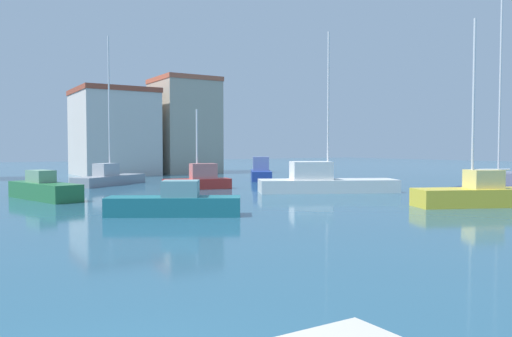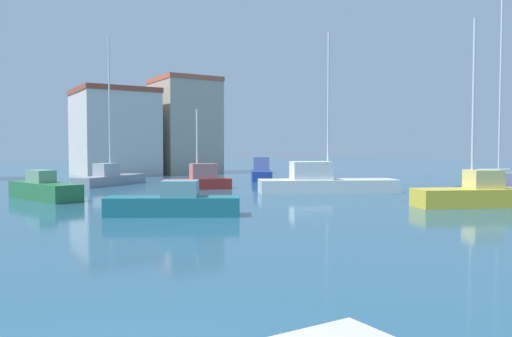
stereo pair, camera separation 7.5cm
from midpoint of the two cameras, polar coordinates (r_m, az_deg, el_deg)
The scene contains 11 objects.
water at distance 30.12m, azimuth 0.38°, elevation -2.97°, with size 160.00×160.00×0.00m, color #285670.
sailboat_white_far_right at distance 31.77m, azimuth 7.80°, elevation -1.49°, with size 8.81×5.96×10.05m.
motorboat_teal_behind_lamppost at distance 21.04m, azimuth -9.21°, elevation -3.94°, with size 5.46×4.02×1.46m.
motorboat_blue_outer_mooring at distance 43.31m, azimuth 0.64°, elevation -0.41°, with size 3.93×5.14×2.02m.
sailboat_red_mid_harbor at distance 34.19m, azimuth -6.44°, elevation -1.24°, with size 4.73×2.24×5.40m.
sailboat_grey_distant_east at distance 39.21m, azimuth -16.32°, elevation -0.96°, with size 6.43×5.38×11.16m.
sailboat_navy_far_left at distance 33.81m, azimuth 26.12°, elevation -1.76°, with size 9.17×4.39×11.94m.
sailboat_yellow_inner_mooring at distance 26.11m, azimuth 23.66°, elevation -2.63°, with size 5.75×3.83×8.92m.
motorboat_green_distant_north at distance 29.58m, azimuth -22.97°, elevation -2.19°, with size 3.06×5.90×1.58m.
harbor_office at distance 53.87m, azimuth -15.84°, elevation 4.02°, with size 7.58×8.47×8.80m.
yacht_club at distance 56.34m, azimuth -8.10°, elevation 4.87°, with size 6.33×7.07×10.49m.
Camera 2 is at (-0.97, -5.38, 2.84)m, focal length 35.04 mm.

